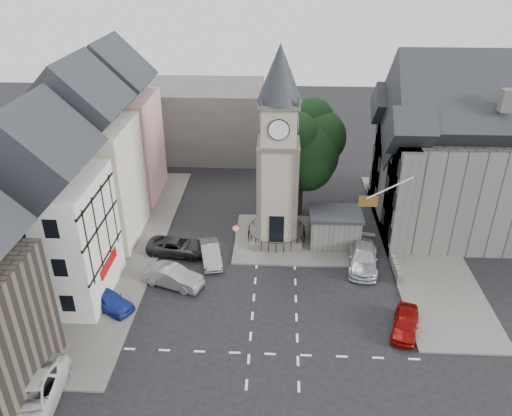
# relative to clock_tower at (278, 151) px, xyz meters

# --- Properties ---
(ground) EXTENTS (120.00, 120.00, 0.00)m
(ground) POSITION_rel_clock_tower_xyz_m (0.00, -7.99, -8.12)
(ground) COLOR black
(ground) RESTS_ON ground
(pavement_west) EXTENTS (6.00, 30.00, 0.14)m
(pavement_west) POSITION_rel_clock_tower_xyz_m (-12.50, -1.99, -8.05)
(pavement_west) COLOR #595651
(pavement_west) RESTS_ON ground
(pavement_east) EXTENTS (6.00, 26.00, 0.14)m
(pavement_east) POSITION_rel_clock_tower_xyz_m (12.00, 0.01, -8.05)
(pavement_east) COLOR #595651
(pavement_east) RESTS_ON ground
(central_island) EXTENTS (10.00, 8.00, 0.16)m
(central_island) POSITION_rel_clock_tower_xyz_m (1.50, 0.01, -8.04)
(central_island) COLOR #595651
(central_island) RESTS_ON ground
(road_markings) EXTENTS (20.00, 8.00, 0.01)m
(road_markings) POSITION_rel_clock_tower_xyz_m (0.00, -13.49, -8.12)
(road_markings) COLOR silver
(road_markings) RESTS_ON ground
(clock_tower) EXTENTS (4.86, 4.86, 16.25)m
(clock_tower) POSITION_rel_clock_tower_xyz_m (0.00, 0.00, 0.00)
(clock_tower) COLOR #4C4944
(clock_tower) RESTS_ON ground
(stone_shelter) EXTENTS (4.30, 3.30, 3.08)m
(stone_shelter) POSITION_rel_clock_tower_xyz_m (4.80, -0.49, -6.57)
(stone_shelter) COLOR #5E5A56
(stone_shelter) RESTS_ON ground
(town_tree) EXTENTS (7.20, 7.20, 10.80)m
(town_tree) POSITION_rel_clock_tower_xyz_m (2.00, 5.01, -1.15)
(town_tree) COLOR black
(town_tree) RESTS_ON ground
(warning_sign_post) EXTENTS (0.70, 0.19, 2.85)m
(warning_sign_post) POSITION_rel_clock_tower_xyz_m (-3.20, -2.56, -6.09)
(warning_sign_post) COLOR black
(warning_sign_post) RESTS_ON ground
(terrace_pink) EXTENTS (8.10, 7.60, 12.80)m
(terrace_pink) POSITION_rel_clock_tower_xyz_m (-15.50, 8.01, -1.54)
(terrace_pink) COLOR #D69397
(terrace_pink) RESTS_ON ground
(terrace_cream) EXTENTS (8.10, 7.60, 12.80)m
(terrace_cream) POSITION_rel_clock_tower_xyz_m (-15.50, 0.01, -1.54)
(terrace_cream) COLOR beige
(terrace_cream) RESTS_ON ground
(terrace_tudor) EXTENTS (8.10, 7.60, 12.00)m
(terrace_tudor) POSITION_rel_clock_tower_xyz_m (-15.50, -7.99, -1.93)
(terrace_tudor) COLOR silver
(terrace_tudor) RESTS_ON ground
(backdrop_west) EXTENTS (20.00, 10.00, 8.00)m
(backdrop_west) POSITION_rel_clock_tower_xyz_m (-12.00, 20.01, -4.12)
(backdrop_west) COLOR #4C4944
(backdrop_west) RESTS_ON ground
(east_building) EXTENTS (14.40, 11.40, 12.60)m
(east_building) POSITION_rel_clock_tower_xyz_m (15.59, 3.01, -1.86)
(east_building) COLOR #5E5A56
(east_building) RESTS_ON ground
(east_boundary_wall) EXTENTS (0.40, 16.00, 0.90)m
(east_boundary_wall) POSITION_rel_clock_tower_xyz_m (9.20, 2.01, -7.67)
(east_boundary_wall) COLOR #5E5A56
(east_boundary_wall) RESTS_ON ground
(flagpole) EXTENTS (3.68, 0.10, 2.74)m
(flagpole) POSITION_rel_clock_tower_xyz_m (8.00, -3.99, -1.12)
(flagpole) COLOR white
(flagpole) RESTS_ON ground
(car_west_blue) EXTENTS (4.30, 3.43, 1.37)m
(car_west_blue) POSITION_rel_clock_tower_xyz_m (-11.50, -9.62, -7.43)
(car_west_blue) COLOR navy
(car_west_blue) RESTS_ON ground
(car_west_silver) EXTENTS (4.86, 3.00, 1.51)m
(car_west_silver) POSITION_rel_clock_tower_xyz_m (-7.57, -6.79, -7.36)
(car_west_silver) COLOR gray
(car_west_silver) RESTS_ON ground
(car_west_grey) EXTENTS (5.03, 2.73, 1.34)m
(car_west_grey) POSITION_rel_clock_tower_xyz_m (-8.05, -2.57, -7.45)
(car_west_grey) COLOR #28272A
(car_west_grey) RESTS_ON ground
(car_island_silver) EXTENTS (2.40, 4.35, 1.36)m
(car_island_silver) POSITION_rel_clock_tower_xyz_m (-5.17, -3.49, -7.44)
(car_island_silver) COLOR gray
(car_island_silver) RESTS_ON ground
(car_island_east) EXTENTS (2.84, 5.57, 1.55)m
(car_island_east) POSITION_rel_clock_tower_xyz_m (6.79, -3.58, -7.35)
(car_island_east) COLOR #AAAFB3
(car_island_east) RESTS_ON ground
(car_east_red) EXTENTS (2.64, 4.15, 1.32)m
(car_east_red) POSITION_rel_clock_tower_xyz_m (8.50, -10.99, -7.46)
(car_east_red) COLOR maroon
(car_east_red) RESTS_ON ground
(van_sw_white) EXTENTS (3.21, 6.20, 1.67)m
(van_sw_white) POSITION_rel_clock_tower_xyz_m (-12.95, -18.19, -7.29)
(van_sw_white) COLOR silver
(van_sw_white) RESTS_ON ground
(pedestrian) EXTENTS (0.56, 0.39, 1.50)m
(pedestrian) POSITION_rel_clock_tower_xyz_m (11.50, -1.62, -7.37)
(pedestrian) COLOR #BAAE99
(pedestrian) RESTS_ON ground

